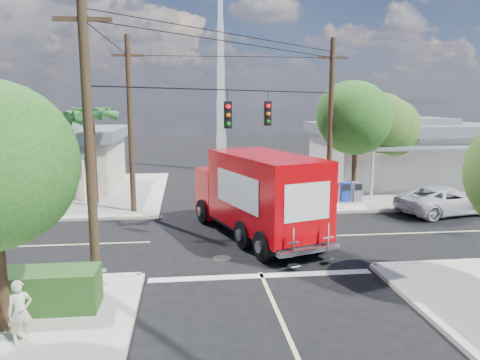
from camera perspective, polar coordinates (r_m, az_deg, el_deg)
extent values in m
plane|color=black|center=(20.01, 0.66, -7.18)|extent=(120.00, 120.00, 0.00)
cube|color=#AAA59A|center=(33.37, 17.24, -0.68)|extent=(14.00, 14.00, 0.14)
cube|color=beige|center=(31.21, 5.40, -0.98)|extent=(0.25, 14.00, 0.14)
cube|color=beige|center=(27.25, 23.16, -3.28)|extent=(14.00, 0.25, 0.14)
cube|color=#AAA59A|center=(31.72, -22.16, -1.48)|extent=(14.00, 14.00, 0.14)
cube|color=beige|center=(30.58, -9.43, -1.29)|extent=(0.25, 14.00, 0.14)
cube|color=beige|center=(25.20, -26.36, -4.51)|extent=(14.00, 0.25, 0.14)
cube|color=beige|center=(29.67, -1.78, -1.62)|extent=(0.12, 12.00, 0.01)
cube|color=beige|center=(23.43, 25.84, -5.64)|extent=(12.00, 0.12, 0.01)
cube|color=silver|center=(15.98, 2.66, -11.58)|extent=(7.50, 0.40, 0.01)
cube|color=beige|center=(34.64, 19.00, 2.55)|extent=(11.00, 8.00, 3.40)
cube|color=slate|center=(34.47, 19.18, 5.93)|extent=(11.80, 8.80, 0.70)
cube|color=slate|center=(34.44, 19.23, 6.76)|extent=(6.05, 4.40, 0.50)
cube|color=slate|center=(30.20, 23.11, 3.63)|extent=(9.90, 1.80, 0.15)
cylinder|color=silver|center=(27.73, 15.80, 0.55)|extent=(0.12, 0.12, 2.90)
cube|color=beige|center=(33.17, -23.33, 1.82)|extent=(10.00, 8.00, 3.20)
cube|color=slate|center=(32.99, -23.55, 5.18)|extent=(10.80, 8.80, 0.70)
cube|color=slate|center=(32.96, -23.61, 6.04)|extent=(5.50, 4.40, 0.50)
cube|color=slate|center=(28.43, -26.27, 2.68)|extent=(9.00, 1.80, 0.15)
cylinder|color=silver|center=(26.74, -18.53, -0.13)|extent=(0.12, 0.12, 2.70)
cube|color=silver|center=(39.35, -2.30, 3.35)|extent=(0.80, 0.80, 3.00)
cube|color=silver|center=(39.14, -2.33, 7.72)|extent=(0.70, 0.70, 3.00)
cube|color=silver|center=(39.15, -2.36, 12.11)|extent=(0.60, 0.60, 3.00)
cube|color=silver|center=(39.40, -2.39, 16.48)|extent=(0.50, 0.50, 3.00)
cube|color=silver|center=(39.87, -2.42, 20.76)|extent=(0.40, 0.40, 3.00)
cylinder|color=#422D1C|center=(12.94, -27.24, -8.48)|extent=(0.28, 0.28, 3.71)
sphere|color=#195315|center=(12.08, -26.98, 1.05)|extent=(3.25, 3.25, 3.25)
cylinder|color=#422D1C|center=(27.78, 13.75, 1.90)|extent=(0.28, 0.28, 4.10)
sphere|color=#195315|center=(27.57, 13.96, 7.18)|extent=(4.10, 4.10, 4.10)
sphere|color=#195315|center=(27.61, 13.05, 7.75)|extent=(3.33, 3.33, 3.33)
sphere|color=#195315|center=(27.42, 14.86, 6.86)|extent=(3.58, 3.58, 3.58)
cylinder|color=#422D1C|center=(30.80, 16.86, 2.02)|extent=(0.28, 0.28, 3.58)
sphere|color=#3B6A1F|center=(30.60, 17.06, 6.18)|extent=(3.58, 3.58, 3.58)
sphere|color=#3B6A1F|center=(30.62, 16.24, 6.64)|extent=(2.91, 2.91, 2.91)
sphere|color=#3B6A1F|center=(30.48, 17.89, 5.91)|extent=(3.14, 3.14, 3.14)
cylinder|color=#422D1C|center=(27.17, -17.33, 2.53)|extent=(0.24, 0.24, 5.00)
cone|color=#2C712D|center=(26.84, -15.70, 8.10)|extent=(0.50, 2.06, 0.98)
cone|color=#2C712D|center=(27.59, -16.17, 8.11)|extent=(1.92, 1.68, 0.98)
cone|color=#2C712D|center=(27.89, -17.67, 8.05)|extent=(2.12, 0.95, 0.98)
cone|color=#2C712D|center=(27.54, -19.12, 7.96)|extent=(1.34, 2.07, 0.98)
cone|color=#2C712D|center=(26.77, -19.48, 7.91)|extent=(1.34, 2.07, 0.98)
cone|color=#2C712D|center=(26.17, -18.40, 7.94)|extent=(2.12, 0.95, 0.98)
cone|color=#2C712D|center=(26.20, -16.68, 8.03)|extent=(1.92, 1.68, 0.98)
cylinder|color=#422D1C|center=(29.08, -20.65, 2.39)|extent=(0.24, 0.24, 4.60)
cone|color=#2C712D|center=(28.69, -19.17, 7.20)|extent=(0.50, 2.06, 0.98)
cone|color=#2C712D|center=(29.45, -19.53, 7.23)|extent=(1.92, 1.68, 0.98)
cone|color=#2C712D|center=(29.80, -20.89, 7.17)|extent=(2.12, 0.95, 0.98)
cone|color=#2C712D|center=(29.48, -22.28, 7.07)|extent=(1.34, 2.07, 0.98)
cone|color=#2C712D|center=(28.73, -22.70, 7.00)|extent=(1.34, 2.07, 0.98)
cone|color=#2C712D|center=(28.10, -21.76, 7.01)|extent=(2.12, 0.95, 0.98)
cone|color=#2C712D|center=(28.08, -20.16, 7.11)|extent=(1.92, 1.68, 0.98)
cylinder|color=#473321|center=(14.14, -17.90, 3.96)|extent=(0.28, 0.28, 9.00)
cube|color=#473321|center=(14.25, -18.66, 18.09)|extent=(1.60, 0.12, 0.12)
cylinder|color=#473321|center=(25.41, 10.95, 6.55)|extent=(0.28, 0.28, 9.00)
cube|color=#473321|center=(25.48, 11.21, 14.43)|extent=(1.60, 0.12, 0.12)
cylinder|color=#473321|center=(24.40, -13.19, 6.35)|extent=(0.28, 0.28, 9.00)
cube|color=#473321|center=(24.46, -13.52, 14.56)|extent=(1.60, 0.12, 0.12)
cylinder|color=black|center=(19.17, 0.70, 10.86)|extent=(10.43, 10.43, 0.04)
cube|color=black|center=(18.29, -1.49, 7.95)|extent=(0.30, 0.24, 1.05)
sphere|color=red|center=(18.14, -1.46, 8.98)|extent=(0.20, 0.20, 0.20)
cube|color=black|center=(20.42, 3.39, 8.11)|extent=(0.30, 0.24, 1.05)
sphere|color=red|center=(20.28, 3.47, 9.03)|extent=(0.20, 0.20, 0.20)
cube|color=silver|center=(15.38, -27.15, -11.61)|extent=(5.94, 0.05, 0.08)
cube|color=silver|center=(15.24, -27.26, -10.20)|extent=(5.94, 0.05, 0.08)
cube|color=silver|center=(14.58, -16.63, -11.44)|extent=(0.09, 0.06, 1.00)
cube|color=#B30B14|center=(27.00, 11.28, -1.45)|extent=(0.50, 0.50, 1.10)
cube|color=#1538A7|center=(27.22, 12.68, -1.41)|extent=(0.50, 0.50, 1.10)
cube|color=slate|center=(27.46, 14.06, -1.37)|extent=(0.50, 0.50, 1.10)
cube|color=black|center=(20.27, 1.84, -5.28)|extent=(4.90, 8.46, 0.26)
cube|color=#C6020A|center=(22.88, -1.80, -1.42)|extent=(2.94, 2.48, 2.29)
cube|color=black|center=(23.46, -2.53, -0.11)|extent=(2.15, 0.95, 0.99)
cube|color=silver|center=(23.87, -2.70, -2.75)|extent=(2.31, 0.89, 0.36)
cube|color=#C6020A|center=(19.11, 3.15, -1.40)|extent=(4.42, 6.56, 3.02)
cube|color=white|center=(19.74, 6.53, -0.63)|extent=(1.23, 3.55, 1.35)
cube|color=white|center=(18.49, -0.44, -1.26)|extent=(1.23, 3.55, 1.35)
cube|color=white|center=(16.53, 8.22, -2.67)|extent=(1.78, 0.63, 1.35)
cube|color=silver|center=(16.87, 8.34, -8.47)|extent=(2.45, 1.06, 0.19)
cube|color=silver|center=(16.26, 6.48, -7.59)|extent=(0.46, 0.21, 1.04)
cube|color=silver|center=(17.05, 10.68, -6.88)|extent=(0.46, 0.21, 1.04)
cylinder|color=black|center=(22.47, -4.44, -3.82)|extent=(0.69, 1.19, 1.15)
cylinder|color=black|center=(23.41, 1.05, -3.25)|extent=(0.69, 1.19, 1.15)
cylinder|color=black|center=(17.17, 2.93, -8.06)|extent=(0.69, 1.19, 1.15)
cylinder|color=black|center=(18.38, 9.56, -6.98)|extent=(0.69, 1.19, 1.15)
imported|color=silver|center=(26.35, 23.81, -2.29)|extent=(5.62, 3.58, 1.45)
imported|color=beige|center=(12.50, -25.24, -14.32)|extent=(0.66, 0.57, 1.52)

